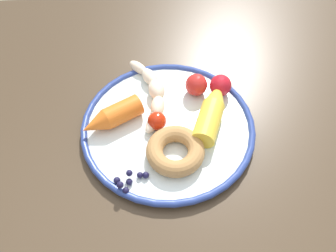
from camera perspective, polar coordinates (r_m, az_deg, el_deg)
dining_table at (r=0.70m, az=3.42°, el=-6.17°), size 1.04×0.89×0.70m
plate at (r=0.64m, az=-0.00°, el=-0.15°), size 0.31×0.31×0.02m
banana at (r=0.67m, az=-2.53°, el=5.57°), size 0.07×0.19×0.03m
carrot_orange at (r=0.63m, az=-9.02°, el=1.44°), size 0.11×0.09×0.04m
carrot_yellow at (r=0.63m, az=7.03°, el=2.41°), size 0.09×0.14×0.04m
donut at (r=0.59m, az=1.19°, el=-4.00°), size 0.14×0.14×0.03m
blueberry_pile at (r=0.57m, az=-6.22°, el=-8.63°), size 0.06×0.04×0.02m
tomato_near at (r=0.68m, az=8.40°, el=6.44°), size 0.04×0.04×0.04m
tomato_mid at (r=0.62m, az=-1.78°, el=0.82°), size 0.03×0.03×0.03m
tomato_far at (r=0.67m, az=4.56°, el=6.60°), size 0.04×0.04×0.04m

